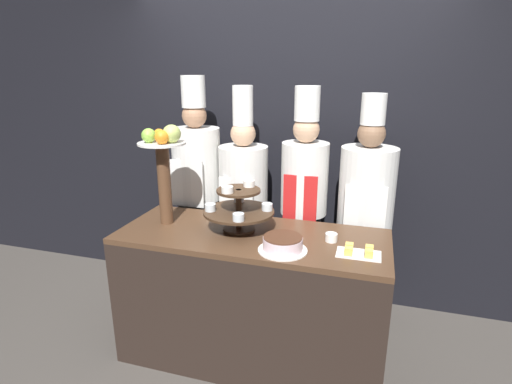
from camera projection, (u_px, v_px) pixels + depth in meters
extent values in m
cube|color=black|center=(286.00, 134.00, 3.27)|extent=(10.00, 0.06, 2.80)
cube|color=black|center=(252.00, 299.00, 2.67)|extent=(1.71, 0.67, 0.87)
cube|color=#4C3321|center=(252.00, 237.00, 2.54)|extent=(1.71, 0.67, 0.03)
cylinder|color=#3D2819|center=(239.00, 229.00, 2.59)|extent=(0.21, 0.21, 0.02)
cylinder|color=#3D2819|center=(239.00, 210.00, 2.56)|extent=(0.04, 0.04, 0.28)
cylinder|color=#3D2819|center=(239.00, 212.00, 2.56)|extent=(0.46, 0.46, 0.02)
cylinder|color=#3D2819|center=(239.00, 191.00, 2.52)|extent=(0.28, 0.28, 0.02)
cylinder|color=silver|center=(210.00, 207.00, 2.55)|extent=(0.07, 0.07, 0.04)
cylinder|color=green|center=(210.00, 208.00, 2.55)|extent=(0.06, 0.06, 0.03)
cylinder|color=silver|center=(238.00, 217.00, 2.38)|extent=(0.07, 0.07, 0.04)
cylinder|color=red|center=(238.00, 218.00, 2.38)|extent=(0.06, 0.06, 0.03)
cylinder|color=silver|center=(267.00, 207.00, 2.56)|extent=(0.07, 0.07, 0.04)
cylinder|color=gold|center=(267.00, 208.00, 2.56)|extent=(0.06, 0.06, 0.03)
cylinder|color=silver|center=(239.00, 198.00, 2.72)|extent=(0.07, 0.07, 0.04)
cylinder|color=beige|center=(239.00, 199.00, 2.73)|extent=(0.06, 0.06, 0.03)
cylinder|color=white|center=(227.00, 190.00, 2.44)|extent=(0.07, 0.07, 0.04)
cylinder|color=white|center=(249.00, 183.00, 2.58)|extent=(0.07, 0.07, 0.04)
cylinder|color=brown|center=(165.00, 185.00, 2.65)|extent=(0.09, 0.09, 0.54)
cylinder|color=white|center=(162.00, 143.00, 2.57)|extent=(0.31, 0.31, 0.01)
sphere|color=#ADC160|center=(172.00, 134.00, 2.52)|extent=(0.12, 0.12, 0.12)
sphere|color=red|center=(170.00, 135.00, 2.61)|extent=(0.08, 0.08, 0.08)
sphere|color=orange|center=(159.00, 135.00, 2.62)|extent=(0.08, 0.08, 0.08)
sphere|color=#84B742|center=(149.00, 135.00, 2.53)|extent=(0.09, 0.09, 0.09)
sphere|color=orange|center=(162.00, 137.00, 2.48)|extent=(0.09, 0.09, 0.09)
cylinder|color=white|center=(283.00, 250.00, 2.30)|extent=(0.29, 0.29, 0.01)
cylinder|color=silver|center=(283.00, 244.00, 2.29)|extent=(0.23, 0.23, 0.07)
cylinder|color=#472819|center=(283.00, 237.00, 2.27)|extent=(0.22, 0.22, 0.01)
cylinder|color=white|center=(331.00, 237.00, 2.42)|extent=(0.07, 0.07, 0.05)
cube|color=white|center=(359.00, 254.00, 2.25)|extent=(0.25, 0.15, 0.01)
cube|color=#EFCC56|center=(348.00, 251.00, 2.23)|extent=(0.04, 0.04, 0.04)
cube|color=#EFCC56|center=(369.00, 254.00, 2.20)|extent=(0.04, 0.04, 0.04)
cube|color=#EFCC56|center=(349.00, 247.00, 2.28)|extent=(0.04, 0.04, 0.04)
cube|color=#EFCC56|center=(369.00, 249.00, 2.25)|extent=(0.04, 0.04, 0.04)
cube|color=#38332D|center=(200.00, 249.00, 3.38)|extent=(0.29, 0.16, 0.91)
cylinder|color=silver|center=(196.00, 164.00, 3.16)|extent=(0.38, 0.38, 0.57)
cube|color=white|center=(187.00, 184.00, 3.03)|extent=(0.27, 0.01, 0.36)
sphere|color=#A37556|center=(194.00, 116.00, 3.05)|extent=(0.19, 0.19, 0.19)
cylinder|color=white|center=(193.00, 91.00, 3.00)|extent=(0.18, 0.18, 0.24)
cube|color=#38332D|center=(244.00, 260.00, 3.28)|extent=(0.28, 0.16, 0.82)
cylinder|color=silver|center=(244.00, 181.00, 3.09)|extent=(0.38, 0.38, 0.54)
cube|color=white|center=(236.00, 201.00, 2.95)|extent=(0.26, 0.01, 0.34)
sphere|color=tan|center=(243.00, 134.00, 2.98)|extent=(0.19, 0.19, 0.19)
cylinder|color=white|center=(243.00, 106.00, 2.92)|extent=(0.15, 0.15, 0.29)
cube|color=#28282D|center=(301.00, 264.00, 3.15)|extent=(0.26, 0.14, 0.87)
cylinder|color=silver|center=(304.00, 179.00, 2.94)|extent=(0.34, 0.34, 0.53)
cube|color=red|center=(300.00, 199.00, 2.82)|extent=(0.24, 0.01, 0.34)
sphere|color=tan|center=(306.00, 130.00, 2.84)|extent=(0.19, 0.19, 0.19)
cylinder|color=white|center=(307.00, 103.00, 2.78)|extent=(0.18, 0.18, 0.24)
cube|color=black|center=(360.00, 276.00, 3.03)|extent=(0.29, 0.16, 0.81)
cylinder|color=white|center=(367.00, 188.00, 2.83)|extent=(0.39, 0.39, 0.58)
cube|color=white|center=(365.00, 212.00, 2.69)|extent=(0.28, 0.01, 0.37)
sphere|color=#846047|center=(372.00, 134.00, 2.72)|extent=(0.19, 0.19, 0.19)
cylinder|color=white|center=(374.00, 109.00, 2.67)|extent=(0.17, 0.17, 0.21)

